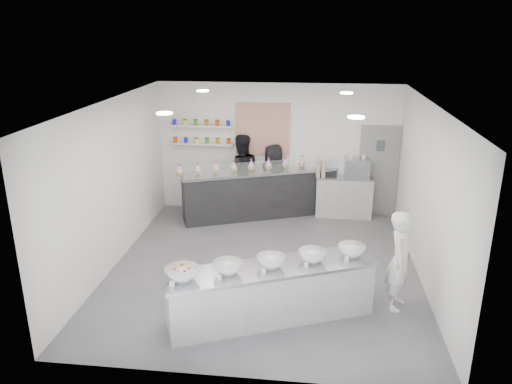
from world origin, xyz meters
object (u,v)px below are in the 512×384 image
back_bar (260,194)px  espresso_ledge (344,197)px  prep_counter (271,293)px  woman_prep (400,261)px  staff_right (273,179)px  espresso_machine (357,168)px  staff_left (241,174)px

back_bar → espresso_ledge: (1.91, 0.21, -0.07)m
prep_counter → espresso_ledge: bearing=50.4°
espresso_ledge → woman_prep: woman_prep is taller
staff_right → espresso_machine: bearing=-161.6°
espresso_ledge → woman_prep: 3.90m
woman_prep → staff_right: 4.49m
back_bar → staff_left: size_ratio=1.90×
prep_counter → espresso_ledge: (1.29, 4.40, 0.04)m
woman_prep → staff_left: staff_left is taller
prep_counter → back_bar: 4.23m
espresso_machine → staff_right: 1.91m
prep_counter → staff_right: bearing=71.1°
prep_counter → espresso_ledge: espresso_ledge is taller
prep_counter → staff_left: staff_left is taller
back_bar → staff_right: 0.47m
back_bar → staff_left: bearing=130.4°
espresso_ledge → staff_left: bearing=179.2°
espresso_ledge → staff_left: staff_left is taller
espresso_machine → staff_right: bearing=178.9°
prep_counter → back_bar: bearing=75.2°
staff_left → staff_right: staff_left is taller
espresso_ledge → staff_left: 2.43m
back_bar → staff_right: staff_right is taller
prep_counter → staff_left: (-1.10, 4.44, 0.50)m
espresso_ledge → staff_right: (-1.63, 0.04, 0.35)m
back_bar → espresso_machine: size_ratio=6.44×
espresso_machine → staff_right: size_ratio=0.33×
back_bar → woman_prep: 4.44m
prep_counter → staff_right: size_ratio=1.92×
espresso_ledge → woman_prep: bearing=-80.4°
espresso_machine → staff_left: bearing=179.2°
espresso_machine → woman_prep: 3.87m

